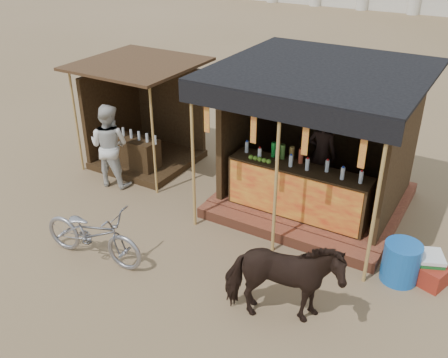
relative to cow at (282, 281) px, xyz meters
name	(u,v)px	position (x,y,z in m)	size (l,w,h in m)	color
ground	(173,281)	(-1.81, -0.10, -0.69)	(120.00, 120.00, 0.00)	#846B4C
main_stall	(316,158)	(-0.81, 3.26, 0.33)	(3.60, 3.61, 2.78)	brown
secondary_stall	(141,126)	(-4.98, 3.14, 0.16)	(2.40, 2.40, 2.38)	#3A2815
cow	(282,281)	(0.00, 0.00, 0.00)	(0.74, 1.63, 1.38)	black
motorbike	(93,233)	(-3.28, -0.26, -0.19)	(0.66, 1.90, 1.00)	gray
bystander	(109,145)	(-4.82, 1.90, 0.20)	(0.87, 0.67, 1.78)	silver
blue_barrel	(401,262)	(1.24, 1.77, -0.36)	(0.58, 0.58, 0.66)	#175AB2
red_crate	(431,275)	(1.70, 1.90, -0.52)	(0.44, 0.41, 0.33)	maroon
cooler	(420,266)	(1.51, 1.97, -0.46)	(0.76, 0.65, 0.46)	#176B2A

